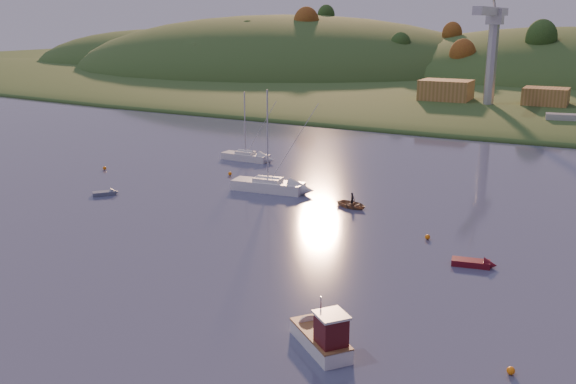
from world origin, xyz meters
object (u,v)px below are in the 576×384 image
at_px(red_tender, 480,264).
at_px(sailboat_near, 268,185).
at_px(sailboat_far, 245,156).
at_px(canoe, 352,204).
at_px(grey_dinghy, 109,193).
at_px(fishing_boat, 318,332).

bearing_deg(red_tender, sailboat_near, 144.45).
bearing_deg(sailboat_near, sailboat_far, 124.04).
relative_size(sailboat_near, canoe, 3.35).
height_order(canoe, grey_dinghy, grey_dinghy).
bearing_deg(red_tender, grey_dinghy, 165.98).
bearing_deg(grey_dinghy, fishing_boat, -77.83).
bearing_deg(fishing_boat, sailboat_near, -16.15).
xyz_separation_m(sailboat_far, grey_dinghy, (-4.43, -24.29, -0.45)).
bearing_deg(sailboat_near, fishing_boat, -61.90).
bearing_deg(sailboat_far, canoe, -33.31).
bearing_deg(sailboat_far, sailboat_near, -49.45).
bearing_deg(fishing_boat, grey_dinghy, 9.95).
bearing_deg(canoe, fishing_boat, -146.02).
bearing_deg(canoe, sailboat_near, 96.82).
distance_m(sailboat_near, canoe, 12.06).
height_order(sailboat_far, red_tender, sailboat_far).
bearing_deg(canoe, grey_dinghy, 122.85).
height_order(fishing_boat, canoe, fishing_boat).
bearing_deg(sailboat_near, red_tender, -31.33).
height_order(fishing_boat, sailboat_near, sailboat_near).
height_order(sailboat_near, red_tender, sailboat_near).
relative_size(red_tender, grey_dinghy, 1.31).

